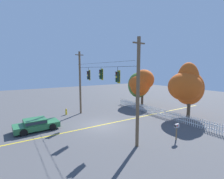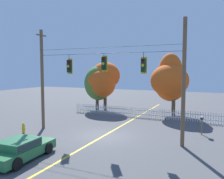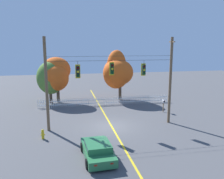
{
  "view_description": "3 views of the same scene",
  "coord_description": "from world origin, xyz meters",
  "px_view_note": "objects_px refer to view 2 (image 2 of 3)",
  "views": [
    {
      "loc": [
        14.82,
        -8.15,
        5.91
      ],
      "look_at": [
        -0.62,
        1.78,
        3.66
      ],
      "focal_mm": 26.21,
      "sensor_mm": 36.0,
      "label": 1
    },
    {
      "loc": [
        7.79,
        -15.56,
        4.96
      ],
      "look_at": [
        0.13,
        1.26,
        3.42
      ],
      "focal_mm": 37.91,
      "sensor_mm": 36.0,
      "label": 2
    },
    {
      "loc": [
        -4.14,
        -21.06,
        7.68
      ],
      "look_at": [
        0.27,
        1.13,
        3.3
      ],
      "focal_mm": 38.43,
      "sensor_mm": 36.0,
      "label": 3
    }
  ],
  "objects_px": {
    "autumn_maple_near_fence": "(99,83)",
    "autumn_oak_far_east": "(170,80)",
    "parked_car": "(20,149)",
    "autumn_maple_mid": "(103,80)",
    "roadside_mailbox": "(202,120)",
    "fire_hydrant": "(23,128)",
    "traffic_signal_westbound_side": "(143,65)",
    "traffic_signal_northbound_secondary": "(104,64)",
    "traffic_signal_southbound_primary": "(69,66)"
  },
  "relations": [
    {
      "from": "traffic_signal_southbound_primary",
      "to": "autumn_maple_mid",
      "type": "height_order",
      "value": "traffic_signal_southbound_primary"
    },
    {
      "from": "fire_hydrant",
      "to": "roadside_mailbox",
      "type": "height_order",
      "value": "roadside_mailbox"
    },
    {
      "from": "traffic_signal_westbound_side",
      "to": "roadside_mailbox",
      "type": "bearing_deg",
      "value": 44.16
    },
    {
      "from": "autumn_maple_mid",
      "to": "autumn_oak_far_east",
      "type": "height_order",
      "value": "autumn_oak_far_east"
    },
    {
      "from": "parked_car",
      "to": "fire_hydrant",
      "type": "height_order",
      "value": "parked_car"
    },
    {
      "from": "autumn_maple_near_fence",
      "to": "traffic_signal_westbound_side",
      "type": "bearing_deg",
      "value": -49.84
    },
    {
      "from": "traffic_signal_westbound_side",
      "to": "traffic_signal_northbound_secondary",
      "type": "bearing_deg",
      "value": 179.99
    },
    {
      "from": "traffic_signal_southbound_primary",
      "to": "traffic_signal_northbound_secondary",
      "type": "distance_m",
      "value": 3.05
    },
    {
      "from": "traffic_signal_northbound_secondary",
      "to": "fire_hydrant",
      "type": "relative_size",
      "value": 1.62
    },
    {
      "from": "fire_hydrant",
      "to": "roadside_mailbox",
      "type": "xyz_separation_m",
      "value": [
        12.74,
        5.42,
        0.74
      ]
    },
    {
      "from": "traffic_signal_westbound_side",
      "to": "roadside_mailbox",
      "type": "relative_size",
      "value": 1.04
    },
    {
      "from": "traffic_signal_westbound_side",
      "to": "autumn_oak_far_east",
      "type": "xyz_separation_m",
      "value": [
        -0.19,
        10.62,
        -1.39
      ]
    },
    {
      "from": "traffic_signal_westbound_side",
      "to": "fire_hydrant",
      "type": "relative_size",
      "value": 1.78
    },
    {
      "from": "autumn_maple_near_fence",
      "to": "autumn_oak_far_east",
      "type": "relative_size",
      "value": 0.8
    },
    {
      "from": "traffic_signal_westbound_side",
      "to": "autumn_maple_mid",
      "type": "height_order",
      "value": "traffic_signal_westbound_side"
    },
    {
      "from": "roadside_mailbox",
      "to": "traffic_signal_southbound_primary",
      "type": "bearing_deg",
      "value": -160.0
    },
    {
      "from": "traffic_signal_southbound_primary",
      "to": "parked_car",
      "type": "relative_size",
      "value": 0.37
    },
    {
      "from": "autumn_maple_near_fence",
      "to": "autumn_maple_mid",
      "type": "relative_size",
      "value": 0.92
    },
    {
      "from": "traffic_signal_northbound_secondary",
      "to": "autumn_oak_far_east",
      "type": "bearing_deg",
      "value": 75.21
    },
    {
      "from": "traffic_signal_westbound_side",
      "to": "autumn_oak_far_east",
      "type": "relative_size",
      "value": 0.21
    },
    {
      "from": "autumn_maple_near_fence",
      "to": "roadside_mailbox",
      "type": "relative_size",
      "value": 3.86
    },
    {
      "from": "autumn_maple_mid",
      "to": "fire_hydrant",
      "type": "xyz_separation_m",
      "value": [
        -0.77,
        -12.38,
        -3.31
      ]
    },
    {
      "from": "traffic_signal_southbound_primary",
      "to": "autumn_oak_far_east",
      "type": "distance_m",
      "value": 12.21
    },
    {
      "from": "traffic_signal_southbound_primary",
      "to": "fire_hydrant",
      "type": "xyz_separation_m",
      "value": [
        -3.08,
        -1.9,
        -4.84
      ]
    },
    {
      "from": "autumn_oak_far_east",
      "to": "roadside_mailbox",
      "type": "xyz_separation_m",
      "value": [
        3.81,
        -7.11,
        -2.73
      ]
    },
    {
      "from": "traffic_signal_northbound_secondary",
      "to": "fire_hydrant",
      "type": "height_order",
      "value": "traffic_signal_northbound_secondary"
    },
    {
      "from": "traffic_signal_southbound_primary",
      "to": "parked_car",
      "type": "bearing_deg",
      "value": -81.94
    },
    {
      "from": "autumn_maple_mid",
      "to": "roadside_mailbox",
      "type": "relative_size",
      "value": 4.2
    },
    {
      "from": "traffic_signal_northbound_secondary",
      "to": "autumn_maple_near_fence",
      "type": "height_order",
      "value": "traffic_signal_northbound_secondary"
    },
    {
      "from": "autumn_maple_near_fence",
      "to": "fire_hydrant",
      "type": "relative_size",
      "value": 6.62
    },
    {
      "from": "traffic_signal_northbound_secondary",
      "to": "autumn_maple_near_fence",
      "type": "distance_m",
      "value": 12.26
    },
    {
      "from": "traffic_signal_northbound_secondary",
      "to": "traffic_signal_westbound_side",
      "type": "xyz_separation_m",
      "value": [
        2.99,
        -0.0,
        -0.15
      ]
    },
    {
      "from": "autumn_oak_far_east",
      "to": "fire_hydrant",
      "type": "height_order",
      "value": "autumn_oak_far_east"
    },
    {
      "from": "autumn_maple_mid",
      "to": "parked_car",
      "type": "xyz_separation_m",
      "value": [
        3.16,
        -16.55,
        -3.11
      ]
    },
    {
      "from": "autumn_maple_mid",
      "to": "traffic_signal_northbound_secondary",
      "type": "bearing_deg",
      "value": -62.95
    },
    {
      "from": "traffic_signal_westbound_side",
      "to": "fire_hydrant",
      "type": "distance_m",
      "value": 10.51
    },
    {
      "from": "autumn_maple_near_fence",
      "to": "autumn_oak_far_east",
      "type": "xyz_separation_m",
      "value": [
        8.7,
        0.09,
        0.59
      ]
    },
    {
      "from": "traffic_signal_northbound_secondary",
      "to": "autumn_oak_far_east",
      "type": "height_order",
      "value": "autumn_oak_far_east"
    },
    {
      "from": "parked_car",
      "to": "autumn_maple_near_fence",
      "type": "bearing_deg",
      "value": 102.59
    },
    {
      "from": "fire_hydrant",
      "to": "traffic_signal_westbound_side",
      "type": "bearing_deg",
      "value": 11.75
    },
    {
      "from": "autumn_oak_far_east",
      "to": "parked_car",
      "type": "xyz_separation_m",
      "value": [
        -5.0,
        -16.69,
        -3.28
      ]
    },
    {
      "from": "parked_car",
      "to": "autumn_oak_far_east",
      "type": "bearing_deg",
      "value": 73.33
    },
    {
      "from": "traffic_signal_westbound_side",
      "to": "autumn_maple_near_fence",
      "type": "relative_size",
      "value": 0.27
    },
    {
      "from": "traffic_signal_westbound_side",
      "to": "autumn_maple_mid",
      "type": "relative_size",
      "value": 0.25
    },
    {
      "from": "fire_hydrant",
      "to": "traffic_signal_southbound_primary",
      "type": "bearing_deg",
      "value": 31.66
    },
    {
      "from": "autumn_maple_mid",
      "to": "parked_car",
      "type": "relative_size",
      "value": 1.43
    },
    {
      "from": "autumn_maple_mid",
      "to": "autumn_oak_far_east",
      "type": "bearing_deg",
      "value": 0.98
    },
    {
      "from": "autumn_maple_mid",
      "to": "traffic_signal_southbound_primary",
      "type": "bearing_deg",
      "value": -77.6
    },
    {
      "from": "traffic_signal_southbound_primary",
      "to": "autumn_oak_far_east",
      "type": "xyz_separation_m",
      "value": [
        5.85,
        10.62,
        -1.36
      ]
    },
    {
      "from": "parked_car",
      "to": "roadside_mailbox",
      "type": "bearing_deg",
      "value": 47.41
    }
  ]
}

